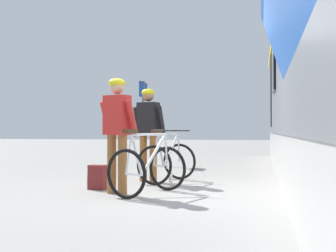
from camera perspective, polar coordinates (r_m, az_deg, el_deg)
name	(u,v)px	position (r m, az deg, el deg)	size (l,w,h in m)	color
ground_plane	(178,195)	(6.25, 1.41, -9.50)	(80.00, 80.00, 0.00)	gray
cyclist_near_in_red	(117,125)	(6.36, -7.00, 0.18)	(0.66, 0.47, 1.76)	#935B2D
cyclist_far_in_dark	(148,126)	(7.87, -2.72, 0.00)	(0.66, 0.41, 1.76)	#935B2D
bicycle_near_white	(148,168)	(6.27, -2.81, -5.78)	(1.05, 1.26, 0.99)	black
bicycle_far_silver	(167,161)	(7.77, -0.10, -4.80)	(0.96, 1.22, 0.99)	black
backpack_on_platform	(98,177)	(6.94, -9.65, -6.96)	(0.28, 0.18, 0.40)	maroon
water_bottle_near_the_bikes	(171,177)	(7.70, 0.35, -7.09)	(0.07, 0.07, 0.20)	silver
water_bottle_by_the_backpack	(89,183)	(7.04, -10.83, -7.66)	(0.07, 0.07, 0.21)	silver
platform_sign_post	(143,108)	(11.95, -3.43, 2.48)	(0.08, 0.70, 2.40)	#595B60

